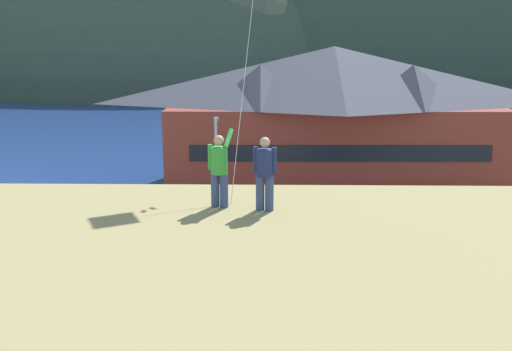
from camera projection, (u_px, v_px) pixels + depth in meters
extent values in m
plane|color=#66604C|center=(213.00, 318.00, 22.54)|extent=(600.00, 600.00, 0.00)
cube|color=gray|center=(223.00, 268.00, 27.40)|extent=(40.00, 20.00, 0.10)
cube|color=navy|center=(253.00, 120.00, 80.98)|extent=(360.00, 84.00, 0.03)
ellipsoid|color=#3D4C38|center=(180.00, 90.00, 134.57)|extent=(110.69, 71.27, 65.41)
ellipsoid|color=#334733|center=(437.00, 92.00, 128.01)|extent=(121.24, 56.87, 73.00)
cube|color=brown|center=(332.00, 146.00, 42.81)|extent=(23.87, 9.59, 6.19)
cube|color=black|center=(340.00, 153.00, 38.16)|extent=(20.20, 0.32, 1.10)
pyramid|color=#4C4C56|center=(334.00, 76.00, 41.64)|extent=(25.31, 10.54, 4.19)
pyramid|color=#4C4C56|center=(260.00, 86.00, 40.23)|extent=(5.18, 5.18, 2.93)
pyramid|color=#4C4C56|center=(413.00, 86.00, 40.14)|extent=(5.18, 5.18, 2.93)
cube|color=#70604C|center=(256.00, 153.00, 54.89)|extent=(3.20, 11.98, 0.70)
cube|color=#A8A399|center=(217.00, 156.00, 52.57)|extent=(2.56, 7.77, 0.90)
cube|color=#B7B2A8|center=(217.00, 151.00, 52.46)|extent=(2.49, 7.54, 0.16)
cube|color=silver|center=(216.00, 145.00, 51.75)|extent=(1.76, 2.34, 1.10)
cube|color=navy|center=(290.00, 153.00, 53.96)|extent=(2.48, 5.88, 0.90)
cube|color=navy|center=(290.00, 148.00, 53.84)|extent=(2.40, 5.71, 0.16)
cube|color=silver|center=(290.00, 142.00, 53.28)|extent=(1.47, 1.85, 1.10)
cube|color=navy|center=(374.00, 247.00, 28.07)|extent=(4.23, 1.88, 0.80)
cube|color=navy|center=(372.00, 232.00, 27.91)|extent=(2.13, 1.64, 0.70)
cube|color=black|center=(372.00, 233.00, 27.91)|extent=(2.17, 1.67, 0.32)
cylinder|color=black|center=(406.00, 262.00, 27.21)|extent=(0.64, 0.23, 0.64)
cylinder|color=black|center=(398.00, 248.00, 29.00)|extent=(0.64, 0.23, 0.64)
cylinder|color=black|center=(348.00, 261.00, 27.32)|extent=(0.64, 0.23, 0.64)
cylinder|color=black|center=(344.00, 248.00, 29.10)|extent=(0.64, 0.23, 0.64)
cube|color=black|center=(504.00, 304.00, 21.95)|extent=(4.22, 1.85, 0.80)
cube|color=black|center=(501.00, 285.00, 21.79)|extent=(2.12, 1.63, 0.70)
cube|color=black|center=(501.00, 286.00, 21.80)|extent=(2.16, 1.66, 0.32)
cylinder|color=black|center=(475.00, 324.00, 21.19)|extent=(0.64, 0.23, 0.64)
cylinder|color=black|center=(459.00, 302.00, 22.98)|extent=(0.64, 0.23, 0.64)
cube|color=silver|center=(349.00, 286.00, 23.52)|extent=(4.31, 2.07, 0.80)
cube|color=beige|center=(346.00, 269.00, 23.36)|extent=(2.20, 1.74, 0.70)
cube|color=black|center=(346.00, 270.00, 23.37)|extent=(2.25, 1.77, 0.32)
cylinder|color=black|center=(386.00, 306.00, 22.60)|extent=(0.65, 0.26, 0.64)
cylinder|color=black|center=(380.00, 287.00, 24.38)|extent=(0.65, 0.26, 0.64)
cylinder|color=black|center=(316.00, 304.00, 22.83)|extent=(0.65, 0.26, 0.64)
cylinder|color=black|center=(316.00, 285.00, 24.61)|extent=(0.65, 0.26, 0.64)
cube|color=black|center=(202.00, 241.00, 28.88)|extent=(4.21, 1.83, 0.80)
cube|color=black|center=(205.00, 227.00, 28.71)|extent=(2.11, 1.61, 0.70)
cube|color=black|center=(205.00, 228.00, 28.72)|extent=(2.15, 1.65, 0.32)
cylinder|color=black|center=(178.00, 242.00, 29.90)|extent=(0.64, 0.22, 0.64)
cylinder|color=black|center=(172.00, 255.00, 28.12)|extent=(0.64, 0.22, 0.64)
cylinder|color=black|center=(230.00, 243.00, 29.83)|extent=(0.64, 0.22, 0.64)
cylinder|color=black|center=(228.00, 255.00, 28.04)|extent=(0.64, 0.22, 0.64)
cube|color=#9EA3A8|center=(489.00, 242.00, 28.82)|extent=(4.30, 2.05, 0.80)
cube|color=gray|center=(487.00, 227.00, 28.64)|extent=(2.19, 1.73, 0.70)
cube|color=black|center=(487.00, 228.00, 28.65)|extent=(2.24, 1.76, 0.32)
cylinder|color=black|center=(506.00, 243.00, 29.86)|extent=(0.65, 0.26, 0.64)
cylinder|color=black|center=(469.00, 256.00, 27.96)|extent=(0.65, 0.26, 0.64)
cylinder|color=black|center=(455.00, 243.00, 29.75)|extent=(0.65, 0.26, 0.64)
cube|color=#B28923|center=(146.00, 286.00, 23.52)|extent=(4.23, 1.87, 0.80)
cube|color=olive|center=(141.00, 269.00, 23.36)|extent=(2.13, 1.64, 0.70)
cube|color=black|center=(141.00, 270.00, 23.36)|extent=(2.17, 1.67, 0.32)
cylinder|color=black|center=(175.00, 306.00, 22.67)|extent=(0.64, 0.23, 0.64)
cylinder|color=black|center=(183.00, 287.00, 24.45)|extent=(0.64, 0.23, 0.64)
cylinder|color=black|center=(107.00, 305.00, 22.76)|extent=(0.64, 0.23, 0.64)
cylinder|color=black|center=(119.00, 286.00, 24.55)|extent=(0.64, 0.23, 0.64)
cube|color=navy|center=(32.00, 284.00, 23.72)|extent=(4.36, 2.20, 0.80)
cube|color=navy|center=(26.00, 267.00, 23.57)|extent=(2.25, 1.80, 0.70)
cube|color=black|center=(27.00, 268.00, 23.58)|extent=(2.29, 1.83, 0.32)
cylinder|color=black|center=(53.00, 305.00, 22.77)|extent=(0.66, 0.28, 0.64)
cylinder|color=black|center=(73.00, 286.00, 24.54)|extent=(0.66, 0.28, 0.64)
cylinder|color=black|center=(13.00, 283.00, 24.86)|extent=(0.66, 0.28, 0.64)
cylinder|color=#ADADB2|center=(217.00, 176.00, 32.03)|extent=(0.16, 0.16, 6.46)
cube|color=#4C4C51|center=(216.00, 119.00, 31.67)|extent=(0.24, 0.70, 0.20)
cylinder|color=#384770|center=(215.00, 190.00, 13.65)|extent=(0.20, 0.20, 0.82)
cylinder|color=#384770|center=(224.00, 191.00, 13.60)|extent=(0.20, 0.20, 0.82)
cylinder|color=green|center=(219.00, 160.00, 13.46)|extent=(0.40, 0.40, 0.64)
sphere|color=tan|center=(219.00, 140.00, 13.36)|extent=(0.24, 0.24, 0.24)
cylinder|color=green|center=(228.00, 139.00, 13.48)|extent=(0.24, 0.56, 0.43)
cylinder|color=green|center=(210.00, 157.00, 13.50)|extent=(0.11, 0.11, 0.60)
cylinder|color=#384770|center=(260.00, 193.00, 13.38)|extent=(0.20, 0.20, 0.82)
cylinder|color=#384770|center=(269.00, 194.00, 13.33)|extent=(0.20, 0.20, 0.82)
cylinder|color=navy|center=(265.00, 163.00, 13.19)|extent=(0.40, 0.40, 0.64)
sphere|color=tan|center=(265.00, 142.00, 13.08)|extent=(0.24, 0.24, 0.24)
cylinder|color=navy|center=(256.00, 159.00, 13.22)|extent=(0.11, 0.11, 0.60)
cylinder|color=navy|center=(274.00, 160.00, 13.13)|extent=(0.11, 0.11, 0.60)
cylinder|color=silver|center=(250.00, 28.00, 15.54)|extent=(0.81, 5.24, 8.49)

